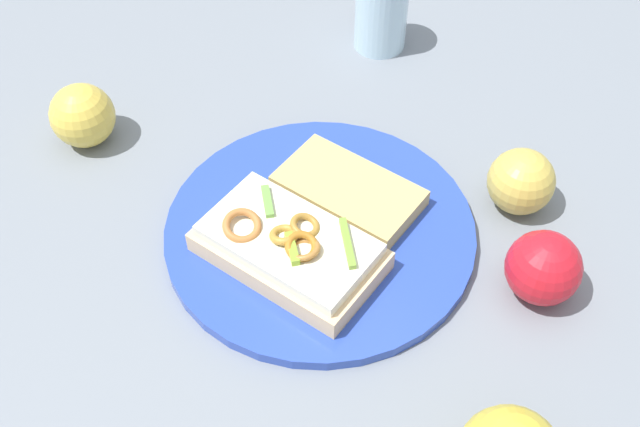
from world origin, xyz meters
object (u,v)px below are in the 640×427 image
Objects in this scene: apple_1 at (543,268)px; apple_2 at (521,181)px; plate at (320,230)px; drinking_glass at (381,15)px; apple_3 at (82,115)px; sandwich at (289,247)px; bread_slice_side at (348,190)px.

apple_1 is 0.11m from apple_2.
plate is 0.22m from apple_1.
plate is 0.21m from apple_2.
drinking_glass is (0.22, -0.25, 0.04)m from plate.
apple_1 is 1.03× the size of apple_2.
apple_3 is (0.27, 0.13, 0.03)m from plate.
sandwich reaches higher than plate.
apple_3 is at bearing 17.11° from bread_slice_side.
plate is at bearing 35.34° from apple_1.
bread_slice_side is at bearing 54.26° from apple_2.
apple_3 is at bearing 41.98° from apple_2.
plate is at bearing 130.53° from drinking_glass.
bread_slice_side is 0.29m from drinking_glass.
apple_1 and apple_3 have the same top height.
apple_1 is at bearing 144.61° from apple_2.
bread_slice_side is 2.03× the size of apple_3.
sandwich is at bearing 127.58° from drinking_glass.
bread_slice_side is 2.05× the size of apple_1.
apple_2 is 0.31m from drinking_glass.
sandwich is at bearing -163.95° from apple_3.
apple_1 reaches higher than apple_2.
drinking_glass is (-0.06, -0.38, 0.01)m from apple_3.
sandwich is 2.20× the size of drinking_glass.
drinking_glass reaches higher than sandwich.
plate is 1.58× the size of sandwich.
apple_1 reaches higher than bread_slice_side.
plate is 0.05m from bread_slice_side.
apple_1 reaches higher than plate.
plate is at bearing -90.08° from sandwich.
sandwich is 0.10m from bread_slice_side.
drinking_glass is (0.20, -0.20, 0.02)m from bread_slice_side.
drinking_glass is (0.30, -0.06, 0.01)m from apple_2.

